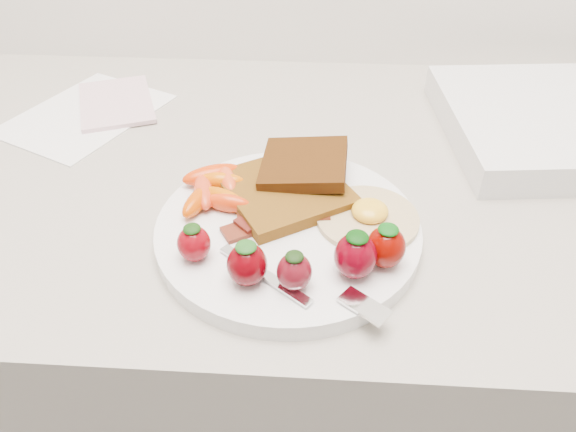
{
  "coord_description": "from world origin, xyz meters",
  "views": [
    {
      "loc": [
        0.03,
        1.13,
        1.29
      ],
      "look_at": [
        0.0,
        1.57,
        0.93
      ],
      "focal_mm": 35.0,
      "sensor_mm": 36.0,
      "label": 1
    }
  ],
  "objects": [
    {
      "name": "fried_egg",
      "position": [
        0.08,
        1.58,
        0.92
      ],
      "size": [
        0.13,
        0.13,
        0.02
      ],
      "color": "beige",
      "rests_on": "plate"
    },
    {
      "name": "bacon_strips",
      "position": [
        -0.01,
        1.58,
        0.92
      ],
      "size": [
        0.11,
        0.09,
        0.01
      ],
      "color": "#4A1C10",
      "rests_on": "plate"
    },
    {
      "name": "paper_sheet",
      "position": [
        -0.29,
        1.81,
        0.9
      ],
      "size": [
        0.23,
        0.26,
        0.0
      ],
      "primitive_type": "cube",
      "rotation": [
        0.0,
        0.0,
        -0.45
      ],
      "color": "white",
      "rests_on": "counter"
    },
    {
      "name": "baby_carrots",
      "position": [
        -0.08,
        1.61,
        0.93
      ],
      "size": [
        0.09,
        0.1,
        0.02
      ],
      "color": "#D65B00",
      "rests_on": "plate"
    },
    {
      "name": "toast_upper",
      "position": [
        0.01,
        1.65,
        0.94
      ],
      "size": [
        0.1,
        0.1,
        0.02
      ],
      "primitive_type": "cube",
      "rotation": [
        0.0,
        -0.1,
        -0.06
      ],
      "color": "black",
      "rests_on": "toast_lower"
    },
    {
      "name": "fork",
      "position": [
        0.03,
        1.48,
        0.92
      ],
      "size": [
        0.16,
        0.09,
        0.0
      ],
      "color": "silver",
      "rests_on": "plate"
    },
    {
      "name": "counter",
      "position": [
        0.0,
        1.7,
        0.45
      ],
      "size": [
        2.0,
        0.6,
        0.9
      ],
      "primitive_type": "cube",
      "color": "gray",
      "rests_on": "ground"
    },
    {
      "name": "notepad",
      "position": [
        -0.26,
        1.84,
        0.91
      ],
      "size": [
        0.14,
        0.17,
        0.01
      ],
      "primitive_type": "cube",
      "rotation": [
        0.0,
        0.0,
        0.36
      ],
      "color": "beige",
      "rests_on": "paper_sheet"
    },
    {
      "name": "plate",
      "position": [
        0.0,
        1.57,
        0.91
      ],
      "size": [
        0.27,
        0.27,
        0.02
      ],
      "primitive_type": "cylinder",
      "color": "white",
      "rests_on": "counter"
    },
    {
      "name": "toast_lower",
      "position": [
        -0.0,
        1.62,
        0.93
      ],
      "size": [
        0.16,
        0.16,
        0.01
      ],
      "primitive_type": "cube",
      "rotation": [
        0.0,
        0.0,
        0.54
      ],
      "color": "#422004",
      "rests_on": "plate"
    },
    {
      "name": "strawberries",
      "position": [
        0.02,
        1.5,
        0.94
      ],
      "size": [
        0.21,
        0.07,
        0.05
      ],
      "color": "maroon",
      "rests_on": "plate"
    }
  ]
}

